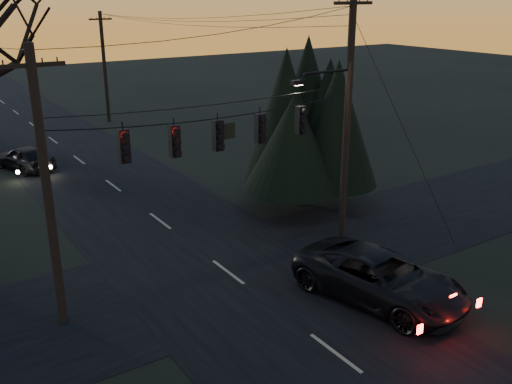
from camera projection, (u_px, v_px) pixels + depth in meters
main_road at (127, 196)px, 28.89m from camera, size 8.00×120.00×0.02m
cross_road at (228, 272)px, 21.00m from camera, size 60.00×7.00×0.02m
utility_pole_right at (341, 239)px, 23.86m from camera, size 5.00×0.30×10.00m
utility_pole_left at (64, 321)px, 17.89m from camera, size 1.80×0.30×8.50m
utility_pole_far_r at (109, 121)px, 45.94m from camera, size 1.80×0.30×8.50m
span_signal_assembly at (219, 133)px, 19.14m from camera, size 11.50×0.44×1.55m
evergreen_right at (304, 117)px, 26.45m from camera, size 4.71×4.71×7.42m
suv_near at (380, 278)px, 18.87m from camera, size 3.92×6.37×1.65m
sedan_oncoming_a at (25, 158)px, 32.98m from camera, size 3.01×4.55×1.44m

